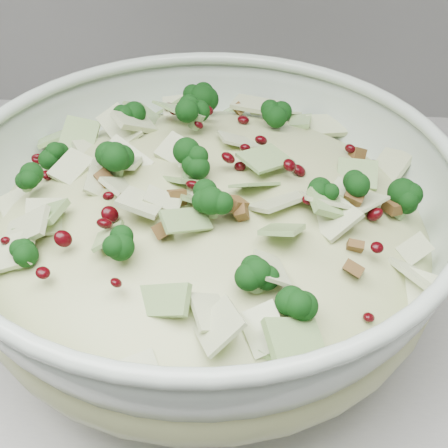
# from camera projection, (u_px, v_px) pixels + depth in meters

# --- Properties ---
(mixing_bowl) EXTENTS (0.44, 0.44, 0.16)m
(mixing_bowl) POSITION_uv_depth(u_px,v_px,m) (206.00, 239.00, 0.51)
(mixing_bowl) COLOR #B8CAB8
(mixing_bowl) RESTS_ON counter
(salad) EXTENTS (0.39, 0.39, 0.16)m
(salad) POSITION_uv_depth(u_px,v_px,m) (205.00, 215.00, 0.50)
(salad) COLOR #B9C284
(salad) RESTS_ON mixing_bowl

